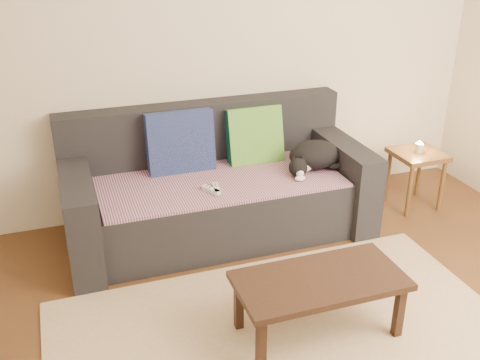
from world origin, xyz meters
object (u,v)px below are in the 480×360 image
object	(u,v)px
wii_remote_b	(216,189)
side_table	(417,162)
cat	(313,156)
coffee_table	(320,285)
wii_remote_a	(211,190)
sofa	(216,191)

from	to	relation	value
wii_remote_b	side_table	distance (m)	1.65
cat	coffee_table	xyz separation A→B (m)	(-0.50, -1.14, -0.22)
wii_remote_a	coffee_table	world-z (taller)	wii_remote_a
wii_remote_a	wii_remote_b	distance (m)	0.04
sofa	coffee_table	xyz separation A→B (m)	(0.18, -1.27, 0.00)
wii_remote_a	coffee_table	distance (m)	1.06
sofa	wii_remote_a	bearing A→B (deg)	-113.21
sofa	side_table	xyz separation A→B (m)	(1.57, -0.14, 0.07)
sofa	side_table	distance (m)	1.58
wii_remote_b	side_table	bearing A→B (deg)	-76.69
cat	coffee_table	bearing A→B (deg)	-110.18
wii_remote_a	side_table	bearing A→B (deg)	-113.25
cat	wii_remote_b	distance (m)	0.78
cat	sofa	bearing A→B (deg)	172.97
wii_remote_b	coffee_table	distance (m)	1.06
wii_remote_b	coffee_table	world-z (taller)	wii_remote_b
sofa	cat	distance (m)	0.74
cat	wii_remote_a	distance (m)	0.82
cat	wii_remote_b	size ratio (longest dim) A/B	3.09
wii_remote_a	side_table	xyz separation A→B (m)	(1.69, 0.13, -0.08)
wii_remote_b	side_table	world-z (taller)	wii_remote_b
sofa	cat	bearing A→B (deg)	-10.65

